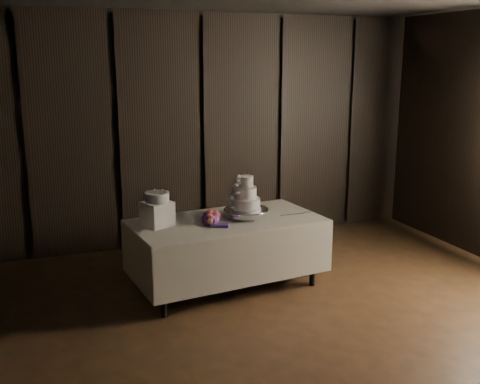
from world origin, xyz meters
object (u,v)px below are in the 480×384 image
wedding_cake (244,197)px  small_cake (157,197)px  display_table (227,251)px  cake_stand (246,213)px  box_pedestal (157,214)px  bouquet (212,218)px

wedding_cake → small_cake: wedding_cake is taller
display_table → cake_stand: bearing=-0.5°
wedding_cake → box_pedestal: bearing=176.1°
wedding_cake → box_pedestal: 0.93m
bouquet → box_pedestal: (-0.53, 0.13, 0.06)m
small_cake → display_table: bearing=-3.1°
small_cake → cake_stand: bearing=-0.8°
display_table → box_pedestal: bearing=170.1°
wedding_cake → box_pedestal: size_ratio=1.40×
display_table → cake_stand: size_ratio=4.34×
bouquet → small_cake: bearing=166.1°
cake_stand → box_pedestal: box_pedestal is taller
display_table → small_cake: bearing=170.1°
bouquet → box_pedestal: 0.55m
display_table → cake_stand: (0.23, 0.03, 0.39)m
box_pedestal → small_cake: (0.00, 0.00, 0.17)m
cake_stand → wedding_cake: size_ratio=1.33×
cake_stand → box_pedestal: bearing=179.2°
bouquet → box_pedestal: bearing=166.1°
display_table → box_pedestal: 0.86m
cake_stand → bouquet: 0.44m
wedding_cake → box_pedestal: wedding_cake is taller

